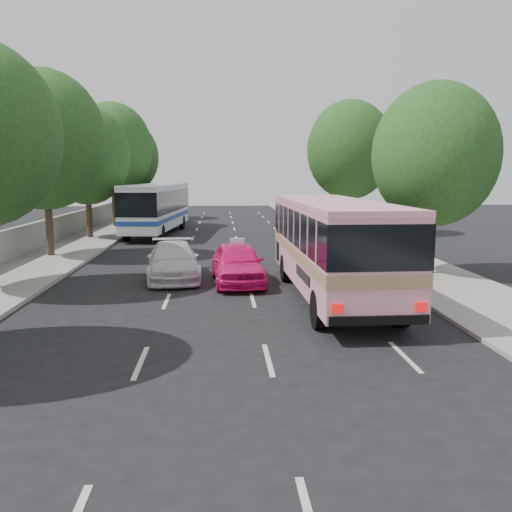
{
  "coord_description": "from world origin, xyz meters",
  "views": [
    {
      "loc": [
        -0.07,
        -13.89,
        4.22
      ],
      "look_at": [
        1.07,
        3.38,
        1.6
      ],
      "focal_mm": 38.0,
      "sensor_mm": 36.0,
      "label": 1
    }
  ],
  "objects": [
    {
      "name": "tree_left_f",
      "position": [
        -8.62,
        37.94,
        6.0
      ],
      "size": [
        5.88,
        5.88,
        9.16
      ],
      "color": "#38281E",
      "rests_on": "ground"
    },
    {
      "name": "tree_left_e",
      "position": [
        -8.42,
        29.94,
        6.43
      ],
      "size": [
        6.3,
        6.3,
        9.82
      ],
      "color": "#38281E",
      "rests_on": "ground"
    },
    {
      "name": "sidewalk_left",
      "position": [
        -8.5,
        20.0,
        0.07
      ],
      "size": [
        4.0,
        90.0,
        0.15
      ],
      "primitive_type": "cube",
      "color": "#9E998E",
      "rests_on": "ground"
    },
    {
      "name": "pink_taxi",
      "position": [
        0.58,
        6.87,
        0.8
      ],
      "size": [
        2.17,
        4.78,
        1.59
      ],
      "primitive_type": "imported",
      "rotation": [
        0.0,
        0.0,
        0.06
      ],
      "color": "#F11574",
      "rests_on": "ground"
    },
    {
      "name": "tree_left_c",
      "position": [
        -8.62,
        13.94,
        6.12
      ],
      "size": [
        6.0,
        6.0,
        9.35
      ],
      "color": "#38281E",
      "rests_on": "ground"
    },
    {
      "name": "white_pickup",
      "position": [
        -2.0,
        8.0,
        0.73
      ],
      "size": [
        2.55,
        5.23,
        1.46
      ],
      "primitive_type": "imported",
      "rotation": [
        0.0,
        0.0,
        0.1
      ],
      "color": "silver",
      "rests_on": "ground"
    },
    {
      "name": "tree_right_near",
      "position": [
        8.78,
        7.94,
        5.2
      ],
      "size": [
        5.1,
        5.1,
        7.95
      ],
      "color": "#38281E",
      "rests_on": "ground"
    },
    {
      "name": "taxi_roof_sign",
      "position": [
        0.58,
        6.87,
        1.68
      ],
      "size": [
        0.56,
        0.21,
        0.18
      ],
      "primitive_type": "cube",
      "rotation": [
        0.0,
        0.0,
        0.06
      ],
      "color": "silver",
      "rests_on": "pink_taxi"
    },
    {
      "name": "tour_coach_rear",
      "position": [
        -5.61,
        32.14,
        1.92
      ],
      "size": [
        3.34,
        10.81,
        3.18
      ],
      "rotation": [
        0.0,
        0.0,
        0.1
      ],
      "color": "silver",
      "rests_on": "ground"
    },
    {
      "name": "low_wall",
      "position": [
        -10.3,
        20.0,
        0.9
      ],
      "size": [
        0.3,
        90.0,
        1.5
      ],
      "primitive_type": "cube",
      "color": "#9E998E",
      "rests_on": "sidewalk_left"
    },
    {
      "name": "tree_left_d",
      "position": [
        -8.52,
        21.94,
        5.63
      ],
      "size": [
        5.52,
        5.52,
        8.6
      ],
      "color": "#38281E",
      "rests_on": "ground"
    },
    {
      "name": "ground",
      "position": [
        0.0,
        0.0,
        0.0
      ],
      "size": [
        120.0,
        120.0,
        0.0
      ],
      "primitive_type": "plane",
      "color": "black",
      "rests_on": "ground"
    },
    {
      "name": "sidewalk_right",
      "position": [
        8.5,
        20.0,
        0.06
      ],
      "size": [
        4.0,
        90.0,
        0.12
      ],
      "primitive_type": "cube",
      "color": "#9E998E",
      "rests_on": "ground"
    },
    {
      "name": "pink_bus",
      "position": [
        3.7,
        4.0,
        2.08
      ],
      "size": [
        2.83,
        10.53,
        3.35
      ],
      "rotation": [
        0.0,
        0.0,
        0.02
      ],
      "color": "pink",
      "rests_on": "ground"
    },
    {
      "name": "tree_right_far",
      "position": [
        9.08,
        23.94,
        6.12
      ],
      "size": [
        6.0,
        6.0,
        9.35
      ],
      "color": "#38281E",
      "rests_on": "ground"
    },
    {
      "name": "tour_coach_front",
      "position": [
        -4.5,
        24.62,
        2.13
      ],
      "size": [
        3.71,
        12.0,
        3.53
      ],
      "rotation": [
        0.0,
        0.0,
        -0.1
      ],
      "color": "silver",
      "rests_on": "ground"
    }
  ]
}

